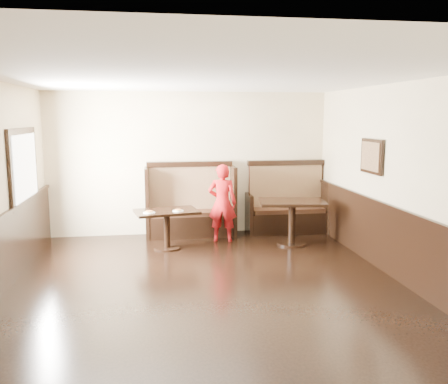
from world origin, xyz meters
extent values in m
plane|color=black|center=(0.00, 0.00, 0.00)|extent=(7.00, 7.00, 0.00)
plane|color=beige|center=(0.00, 3.50, 1.40)|extent=(5.50, 0.00, 5.50)
plane|color=beige|center=(0.00, -3.50, 1.40)|extent=(5.50, 0.00, 5.50)
plane|color=beige|center=(2.75, 0.00, 1.40)|extent=(0.00, 7.00, 7.00)
plane|color=white|center=(0.00, 0.00, 2.80)|extent=(7.00, 7.00, 0.00)
cube|color=black|center=(2.72, 0.00, 0.50)|extent=(0.05, 6.90, 1.00)
cube|color=black|center=(-2.71, 1.90, 1.55)|extent=(0.05, 1.50, 1.20)
cube|color=white|center=(-2.69, 1.90, 1.55)|extent=(0.01, 1.30, 1.00)
cube|color=black|center=(2.71, 1.20, 1.70)|extent=(0.04, 0.70, 0.55)
cube|color=olive|center=(2.69, 1.20, 1.70)|extent=(0.01, 0.60, 0.45)
cube|color=black|center=(0.00, 3.22, 0.21)|extent=(1.60, 0.50, 0.42)
cube|color=#331C10|center=(0.00, 3.22, 0.46)|extent=(1.54, 0.46, 0.09)
cube|color=#440F0D|center=(0.00, 3.43, 0.90)|extent=(1.60, 0.12, 0.92)
cube|color=black|center=(0.00, 3.43, 1.40)|extent=(1.68, 0.16, 0.10)
cube|color=black|center=(-0.84, 3.32, 0.68)|extent=(0.07, 0.72, 1.36)
cube|color=black|center=(0.84, 3.32, 0.68)|extent=(0.07, 0.72, 1.36)
cube|color=black|center=(1.95, 3.22, 0.21)|extent=(1.50, 0.50, 0.42)
cube|color=#331C10|center=(1.95, 3.22, 0.46)|extent=(1.44, 0.46, 0.09)
cube|color=#440F0D|center=(1.95, 3.43, 0.90)|extent=(1.50, 0.12, 0.92)
cube|color=black|center=(1.95, 3.43, 1.40)|extent=(1.58, 0.16, 0.10)
cube|color=black|center=(1.16, 3.32, 0.40)|extent=(0.07, 0.72, 0.80)
cube|color=black|center=(2.74, 3.32, 0.40)|extent=(0.07, 0.72, 0.80)
cube|color=black|center=(-0.50, 2.39, 0.67)|extent=(1.19, 0.87, 0.05)
cylinder|color=black|center=(-0.50, 2.39, 0.33)|extent=(0.11, 0.11, 0.63)
cylinder|color=black|center=(-0.50, 2.39, 0.01)|extent=(0.47, 0.47, 0.03)
cube|color=black|center=(1.78, 2.34, 0.79)|extent=(1.27, 0.93, 0.05)
cylinder|color=black|center=(1.78, 2.34, 0.38)|extent=(0.13, 0.13, 0.74)
cylinder|color=black|center=(1.78, 2.34, 0.02)|extent=(0.55, 0.55, 0.03)
imported|color=#AD1215|center=(0.55, 2.75, 0.73)|extent=(0.60, 0.46, 1.46)
cylinder|color=white|center=(-0.80, 2.20, 0.70)|extent=(0.21, 0.21, 0.01)
cylinder|color=#D9AF5C|center=(-0.80, 2.20, 0.71)|extent=(0.13, 0.13, 0.02)
cylinder|color=#EABA54|center=(-0.80, 2.20, 0.73)|extent=(0.11, 0.11, 0.01)
cylinder|color=white|center=(-0.30, 2.29, 0.70)|extent=(0.19, 0.19, 0.01)
cylinder|color=#D9AF5C|center=(-0.30, 2.29, 0.71)|extent=(0.12, 0.12, 0.02)
cylinder|color=#EABA54|center=(-0.30, 2.29, 0.72)|extent=(0.10, 0.10, 0.01)
camera|label=1|loc=(-0.72, -5.84, 2.32)|focal=38.00mm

